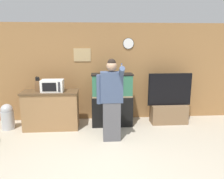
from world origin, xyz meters
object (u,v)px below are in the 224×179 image
(counter_island, at_px, (51,110))
(person_standing, at_px, (111,99))
(trash_bin, at_px, (7,116))
(aquarium_on_stand, at_px, (112,100))
(knife_block, at_px, (38,86))
(microwave, at_px, (52,86))
(tv_on_stand, at_px, (169,109))

(counter_island, distance_m, person_standing, 1.69)
(counter_island, distance_m, trash_bin, 1.09)
(counter_island, bearing_deg, aquarium_on_stand, 4.44)
(trash_bin, bearing_deg, knife_block, 0.77)
(person_standing, bearing_deg, knife_block, 154.51)
(microwave, relative_size, person_standing, 0.29)
(counter_island, xyz_separation_m, knife_block, (-0.29, 0.04, 0.61))
(counter_island, height_order, knife_block, knife_block)
(microwave, height_order, aquarium_on_stand, aquarium_on_stand)
(microwave, distance_m, knife_block, 0.37)
(knife_block, bearing_deg, tv_on_stand, 1.90)
(counter_island, distance_m, knife_block, 0.67)
(counter_island, height_order, person_standing, person_standing)
(tv_on_stand, bearing_deg, counter_island, -177.09)
(aquarium_on_stand, bearing_deg, knife_block, -177.66)
(counter_island, bearing_deg, microwave, -27.19)
(tv_on_stand, relative_size, person_standing, 0.75)
(knife_block, distance_m, trash_bin, 1.09)
(aquarium_on_stand, relative_size, trash_bin, 2.11)
(counter_island, height_order, trash_bin, counter_island)
(person_standing, distance_m, trash_bin, 2.70)
(knife_block, bearing_deg, counter_island, -8.49)
(counter_island, xyz_separation_m, trash_bin, (-1.08, 0.03, -0.15))
(aquarium_on_stand, bearing_deg, counter_island, -175.56)
(microwave, xyz_separation_m, tv_on_stand, (2.95, 0.19, -0.70))
(aquarium_on_stand, xyz_separation_m, trash_bin, (-2.59, -0.08, -0.35))
(knife_block, relative_size, trash_bin, 0.56)
(tv_on_stand, height_order, person_standing, person_standing)
(knife_block, bearing_deg, trash_bin, -179.23)
(microwave, bearing_deg, trash_bin, 176.60)
(aquarium_on_stand, distance_m, trash_bin, 2.61)
(tv_on_stand, xyz_separation_m, trash_bin, (-4.09, -0.12, -0.07))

